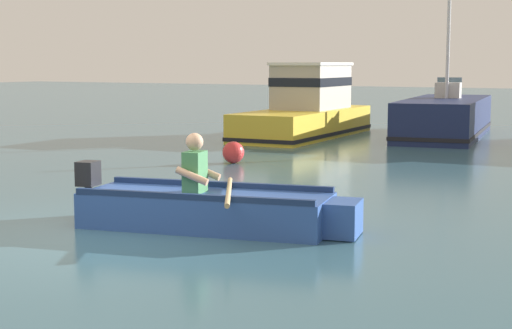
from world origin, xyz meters
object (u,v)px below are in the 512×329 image
(rowboat_with_person, at_px, (212,208))
(moored_boat_yellow, at_px, (307,109))
(mooring_buoy, at_px, (233,152))
(moored_boat_navy, at_px, (445,118))

(rowboat_with_person, xyz_separation_m, moored_boat_yellow, (-4.41, 11.93, 0.51))
(moored_boat_yellow, bearing_deg, rowboat_with_person, -69.72)
(moored_boat_yellow, xyz_separation_m, mooring_buoy, (1.32, -6.25, -0.53))
(rowboat_with_person, distance_m, mooring_buoy, 6.47)
(rowboat_with_person, relative_size, mooring_buoy, 8.21)
(moored_boat_yellow, distance_m, moored_boat_navy, 3.89)
(moored_boat_yellow, height_order, moored_boat_navy, moored_boat_navy)
(rowboat_with_person, height_order, moored_boat_yellow, moored_boat_yellow)
(moored_boat_yellow, bearing_deg, moored_boat_navy, 27.30)
(moored_boat_navy, xyz_separation_m, mooring_buoy, (-2.13, -8.03, -0.29))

